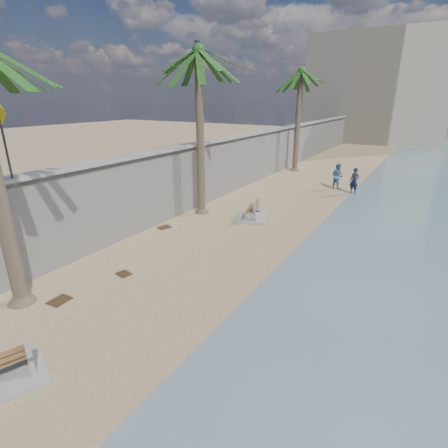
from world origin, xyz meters
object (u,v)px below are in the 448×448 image
at_px(bench_far, 252,211).
at_px(person_b, 337,175).
at_px(palm_mid, 198,53).
at_px(person_a, 354,179).
at_px(palm_back, 301,72).

relative_size(bench_far, person_b, 1.21).
xyz_separation_m(bench_far, person_b, (2.18, 8.70, 0.61)).
xyz_separation_m(bench_far, palm_mid, (-2.78, -0.63, 7.64)).
height_order(palm_mid, person_a, palm_mid).
height_order(bench_far, palm_back, palm_back).
bearing_deg(palm_back, person_a, -41.62).
xyz_separation_m(palm_back, person_b, (4.68, -4.46, -6.88)).
bearing_deg(person_b, bench_far, 99.41).
relative_size(palm_back, person_b, 4.54).
bearing_deg(palm_back, bench_far, -79.25).
xyz_separation_m(palm_back, person_a, (6.00, -5.33, -6.88)).
relative_size(bench_far, person_a, 1.21).
relative_size(palm_back, person_a, 4.55).
distance_m(bench_far, palm_mid, 8.15).
distance_m(bench_far, person_a, 8.59).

